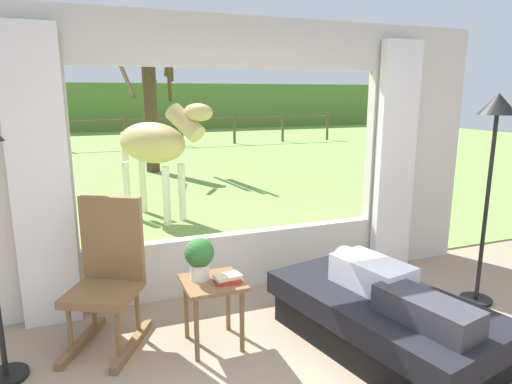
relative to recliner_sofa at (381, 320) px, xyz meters
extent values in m
cube|color=beige|center=(1.40, 1.44, 1.06)|extent=(1.15, 0.12, 2.55)
cube|color=beige|center=(-0.63, 1.44, 0.06)|extent=(2.90, 0.12, 0.55)
cube|color=beige|center=(-0.63, 1.44, 2.11)|extent=(2.90, 0.12, 0.45)
cube|color=silver|center=(-2.32, 1.30, 0.98)|extent=(0.44, 0.10, 2.40)
cube|color=silver|center=(1.06, 1.30, 0.98)|extent=(0.44, 0.10, 2.40)
cube|color=#759E47|center=(-0.63, 12.34, -0.21)|extent=(36.00, 21.68, 0.02)
cube|color=#578136|center=(-0.63, 22.18, 0.98)|extent=(36.00, 2.00, 2.40)
cube|color=black|center=(0.00, 0.00, -0.10)|extent=(1.15, 1.71, 0.24)
cube|color=black|center=(0.00, 0.00, 0.11)|extent=(1.25, 1.85, 0.18)
cube|color=silver|center=(0.00, 0.15, 0.31)|extent=(0.46, 0.66, 0.22)
cube|color=#333338|center=(0.00, -0.44, 0.29)|extent=(0.42, 0.72, 0.18)
sphere|color=tan|center=(0.00, 0.53, 0.31)|extent=(0.20, 0.20, 0.20)
cube|color=brown|center=(-1.93, 0.74, 0.22)|extent=(0.65, 0.65, 0.06)
cube|color=brown|center=(-1.83, 0.93, 0.56)|extent=(0.45, 0.28, 0.68)
cube|color=brown|center=(-2.10, 0.83, -0.19)|extent=(0.37, 0.63, 0.06)
cube|color=brown|center=(-1.75, 0.65, -0.19)|extent=(0.37, 0.63, 0.06)
cylinder|color=brown|center=(-2.17, 0.67, 0.02)|extent=(0.04, 0.04, 0.38)
cylinder|color=brown|center=(-1.85, 0.50, 0.02)|extent=(0.04, 0.04, 0.38)
cylinder|color=brown|center=(-2.00, 0.98, 0.02)|extent=(0.04, 0.04, 0.38)
cylinder|color=brown|center=(-1.68, 0.82, 0.02)|extent=(0.04, 0.04, 0.38)
cube|color=brown|center=(-1.16, 0.49, 0.29)|extent=(0.44, 0.44, 0.03)
cylinder|color=brown|center=(-1.33, 0.32, 0.03)|extent=(0.04, 0.04, 0.49)
cylinder|color=brown|center=(-0.99, 0.32, 0.03)|extent=(0.04, 0.04, 0.49)
cylinder|color=brown|center=(-1.33, 0.66, 0.03)|extent=(0.04, 0.04, 0.49)
cylinder|color=brown|center=(-0.99, 0.66, 0.03)|extent=(0.04, 0.04, 0.49)
cylinder|color=silver|center=(-1.24, 0.55, 0.36)|extent=(0.14, 0.14, 0.12)
sphere|color=#2D6B2D|center=(-1.24, 0.55, 0.51)|extent=(0.22, 0.22, 0.22)
cube|color=#B22D28|center=(-1.07, 0.42, 0.32)|extent=(0.18, 0.15, 0.03)
cube|color=beige|center=(-1.07, 0.42, 0.35)|extent=(0.21, 0.14, 0.03)
cylinder|color=black|center=(-2.58, 0.58, -0.20)|extent=(0.28, 0.28, 0.03)
cylinder|color=black|center=(1.30, 0.32, -0.20)|extent=(0.28, 0.28, 0.03)
cylinder|color=black|center=(1.30, 0.32, 0.63)|extent=(0.04, 0.04, 1.70)
cone|color=black|center=(1.30, 0.32, 1.57)|extent=(0.32, 0.32, 0.18)
ellipsoid|color=tan|center=(-1.04, 4.19, 0.95)|extent=(1.17, 1.34, 0.60)
cylinder|color=tan|center=(-0.65, 3.63, 1.26)|extent=(0.56, 0.64, 0.53)
ellipsoid|color=tan|center=(-0.51, 3.43, 1.41)|extent=(0.44, 0.51, 0.24)
cube|color=beige|center=(-0.70, 3.70, 1.29)|extent=(0.31, 0.40, 0.32)
cylinder|color=beige|center=(-1.39, 4.68, 0.80)|extent=(0.14, 0.14, 0.55)
cylinder|color=beige|center=(-0.67, 3.93, 0.23)|extent=(0.11, 0.11, 0.85)
cylinder|color=beige|center=(-0.93, 3.75, 0.23)|extent=(0.11, 0.11, 0.85)
cylinder|color=beige|center=(-1.16, 4.62, 0.23)|extent=(0.11, 0.11, 0.85)
cylinder|color=beige|center=(-1.42, 4.44, 0.23)|extent=(0.11, 0.11, 0.85)
cylinder|color=#4C3823|center=(-0.44, 8.42, 1.08)|extent=(0.32, 0.32, 2.56)
cylinder|color=#47331E|center=(0.00, 8.39, 2.49)|extent=(0.17, 1.07, 0.85)
cylinder|color=#47331E|center=(-0.97, 8.35, 2.00)|extent=(0.26, 1.31, 0.89)
cylinder|color=#47331E|center=(0.08, 8.33, 2.58)|extent=(0.25, 0.95, 1.29)
cylinder|color=#47331E|center=(0.01, 8.32, 2.02)|extent=(0.28, 0.86, 1.12)
cylinder|color=#47331E|center=(-0.73, 8.05, 2.42)|extent=(0.77, 0.61, 1.11)
cylinder|color=brown|center=(-2.63, 13.66, 0.35)|extent=(0.10, 0.10, 1.10)
cylinder|color=brown|center=(-0.63, 13.66, 0.35)|extent=(0.10, 0.10, 1.10)
cylinder|color=brown|center=(1.37, 13.66, 0.35)|extent=(0.10, 0.10, 1.10)
cylinder|color=brown|center=(3.37, 13.66, 0.35)|extent=(0.10, 0.10, 1.10)
cylinder|color=brown|center=(5.37, 13.66, 0.35)|extent=(0.10, 0.10, 1.10)
cylinder|color=brown|center=(7.37, 13.66, 0.35)|extent=(0.10, 0.10, 1.10)
cube|color=brown|center=(-0.63, 13.66, 0.75)|extent=(16.00, 0.06, 0.08)
camera|label=1|loc=(-1.98, -2.52, 1.66)|focal=31.47mm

